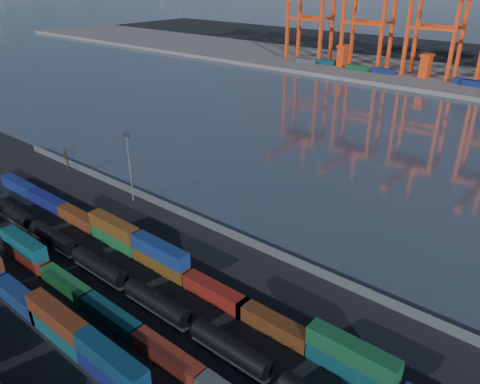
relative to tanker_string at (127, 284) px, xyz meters
The scene contains 11 objects.
ground 4.16m from the tanker_string, 51.42° to the right, with size 700.00×700.00×0.00m, color black.
harbor_water 102.23m from the tanker_string, 88.74° to the left, with size 700.00×700.00×0.00m, color #2F3844.
container_row_south 17.21m from the tanker_string, 130.49° to the right, with size 141.51×2.64×5.62m.
container_row_mid 6.28m from the tanker_string, 95.44° to the right, with size 129.64×2.57×5.49m.
container_row_north 13.63m from the tanker_string, 38.08° to the left, with size 142.51×2.64×5.63m.
tanker_string is the anchor object (origin of this frame).
waterfront_fence 25.31m from the tanker_string, 84.91° to the left, with size 160.12×0.12×2.20m.
bare_tree 59.79m from the tanker_string, 157.48° to the left, with size 1.95×1.91×7.42m.
yard_light_mast 36.88m from the tanker_string, 140.12° to the left, with size 1.60×0.40×16.60m.
quay_containers 192.85m from the tanker_string, 92.60° to the left, with size 172.58×10.99×2.60m.
straddle_carriers 197.27m from the tanker_string, 90.07° to the left, with size 140.00×7.00×11.10m.
Camera 1 is at (53.83, -34.32, 50.27)m, focal length 35.00 mm.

